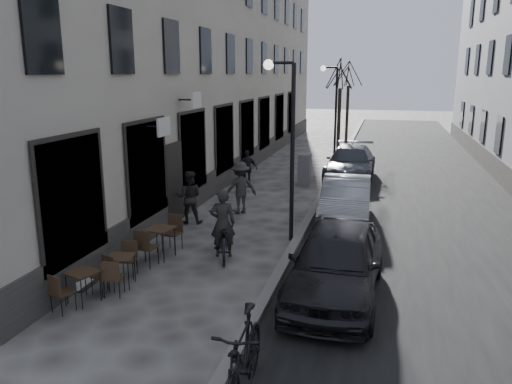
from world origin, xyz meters
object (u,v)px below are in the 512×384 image
at_px(tree_far, 349,74).
at_px(sign_board, 80,268).
at_px(bistro_set_a, 83,283).
at_px(bistro_set_b, 121,268).
at_px(car_mid, 346,200).
at_px(pedestrian_near, 189,197).
at_px(moped, 243,360).
at_px(car_near, 336,262).
at_px(streetlamp_near, 287,131).
at_px(pedestrian_far, 247,169).
at_px(utility_cabinet, 305,169).
at_px(pedestrian_mid, 240,188).
at_px(bistro_set_c, 160,240).
at_px(bicycle, 223,236).
at_px(car_far, 350,163).
at_px(tree_near, 341,74).
at_px(streetlamp_far, 333,105).

relative_size(tree_far, sign_board, 5.13).
relative_size(bistro_set_a, bistro_set_b, 0.98).
height_order(sign_board, car_mid, car_mid).
height_order(pedestrian_near, moped, pedestrian_near).
xyz_separation_m(car_mid, moped, (-0.69, -9.67, -0.03)).
bearing_deg(bistro_set_a, bistro_set_b, 89.31).
relative_size(sign_board, car_near, 0.24).
distance_m(streetlamp_near, pedestrian_far, 7.37).
distance_m(bistro_set_a, utility_cabinet, 12.75).
height_order(sign_board, pedestrian_mid, pedestrian_mid).
xyz_separation_m(bistro_set_c, pedestrian_near, (-0.44, 3.13, 0.36)).
distance_m(bicycle, car_far, 11.15).
xyz_separation_m(tree_near, utility_cabinet, (-0.70, -7.61, -3.98)).
relative_size(tree_near, bicycle, 2.70).
bearing_deg(car_mid, tree_far, 92.71).
bearing_deg(pedestrian_mid, streetlamp_far, -137.88).
height_order(tree_far, car_mid, tree_far).
bearing_deg(streetlamp_far, tree_near, 88.62).
height_order(pedestrian_near, car_far, pedestrian_near).
bearing_deg(tree_near, moped, -88.02).
xyz_separation_m(tree_near, bistro_set_c, (-2.96, -17.26, -4.16)).
relative_size(bicycle, pedestrian_far, 1.33).
bearing_deg(pedestrian_far, car_far, 3.05).
height_order(bistro_set_a, sign_board, sign_board).
relative_size(pedestrian_mid, car_far, 0.35).
bearing_deg(streetlamp_near, bistro_set_b, -126.03).
height_order(bistro_set_c, sign_board, sign_board).
bearing_deg(pedestrian_far, utility_cabinet, -6.62).
distance_m(tree_far, bistro_set_c, 23.81).
bearing_deg(car_mid, streetlamp_near, -125.74).
bearing_deg(streetlamp_far, bistro_set_a, -101.00).
bearing_deg(car_near, tree_near, 97.19).
relative_size(sign_board, pedestrian_far, 0.70).
bearing_deg(pedestrian_mid, tree_near, -135.37).
height_order(pedestrian_mid, car_far, pedestrian_mid).
bearing_deg(bistro_set_a, pedestrian_near, 108.39).
bearing_deg(bistro_set_c, sign_board, -106.90).
bearing_deg(bicycle, pedestrian_mid, -98.66).
relative_size(bicycle, car_far, 0.41).
relative_size(bistro_set_a, sign_board, 1.30).
xyz_separation_m(bistro_set_b, utility_cabinet, (2.36, 11.49, 0.25)).
height_order(bistro_set_b, moped, moped).
relative_size(tree_near, car_far, 1.11).
xyz_separation_m(tree_far, sign_board, (-3.91, -25.39, -4.21)).
distance_m(utility_cabinet, car_far, 2.53).
relative_size(bicycle, pedestrian_near, 1.23).
xyz_separation_m(streetlamp_near, moped, (0.85, -7.39, -2.47)).
xyz_separation_m(pedestrian_mid, moped, (2.91, -9.80, -0.21)).
height_order(bistro_set_c, car_mid, car_mid).
xyz_separation_m(tree_near, pedestrian_mid, (-2.13, -12.59, -3.76)).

